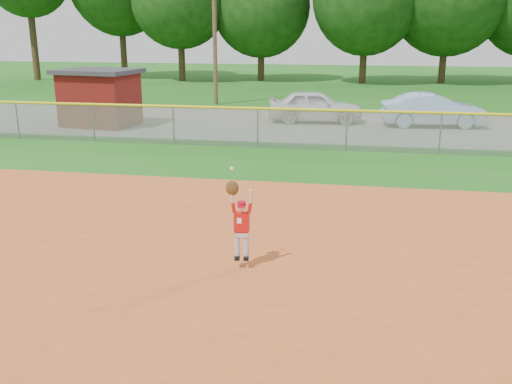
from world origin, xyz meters
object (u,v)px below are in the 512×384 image
car_blue (433,110)px  ballplayer (240,221)px  utility_shed (100,97)px  car_white_a (316,106)px

car_blue → ballplayer: bearing=156.6°
car_blue → utility_shed: bearing=93.1°
car_white_a → ballplayer: 17.57m
car_blue → ballplayer: (-5.39, -17.25, 0.18)m
utility_shed → ballplayer: 17.70m
car_white_a → car_blue: car_white_a is taller
car_white_a → car_blue: bearing=-97.9°
car_blue → car_white_a: bearing=80.6°
car_white_a → ballplayer: (-0.01, -17.57, 0.18)m
car_white_a → utility_shed: size_ratio=1.17×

